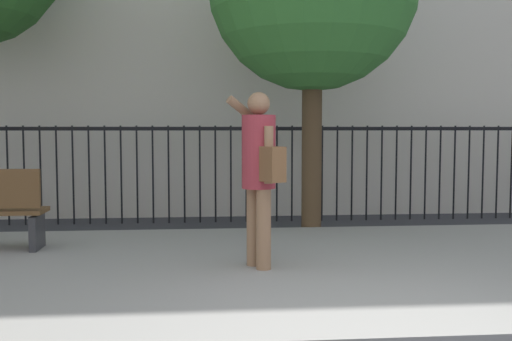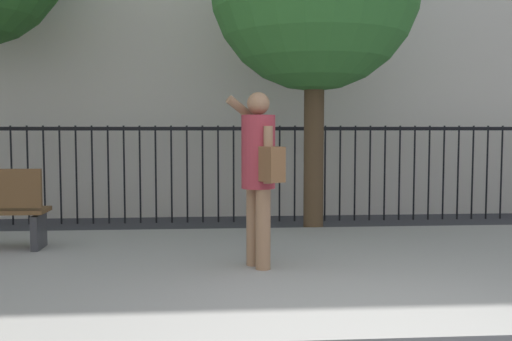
{
  "view_description": "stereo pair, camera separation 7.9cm",
  "coord_description": "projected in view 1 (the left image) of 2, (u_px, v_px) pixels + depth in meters",
  "views": [
    {
      "loc": [
        -1.33,
        -3.74,
        1.56
      ],
      "look_at": [
        -0.79,
        2.38,
        1.11
      ],
      "focal_mm": 41.06,
      "sensor_mm": 36.0,
      "label": 1
    },
    {
      "loc": [
        -1.25,
        -3.75,
        1.56
      ],
      "look_at": [
        -0.79,
        2.38,
        1.11
      ],
      "focal_mm": 41.06,
      "sensor_mm": 36.0,
      "label": 2
    }
  ],
  "objects": [
    {
      "name": "iron_fence",
      "position": [
        284.0,
        160.0,
        9.74
      ],
      "size": [
        12.03,
        0.04,
        1.6
      ],
      "color": "black",
      "rests_on": "ground"
    },
    {
      "name": "sidewalk",
      "position": [
        332.0,
        270.0,
        6.13
      ],
      "size": [
        28.0,
        4.4,
        0.15
      ],
      "primitive_type": "cube",
      "color": "gray",
      "rests_on": "ground"
    },
    {
      "name": "pedestrian_on_phone",
      "position": [
        260.0,
        166.0,
        5.84
      ],
      "size": [
        0.57,
        0.73,
        1.77
      ],
      "color": "#936B4C",
      "rests_on": "sidewalk"
    }
  ]
}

